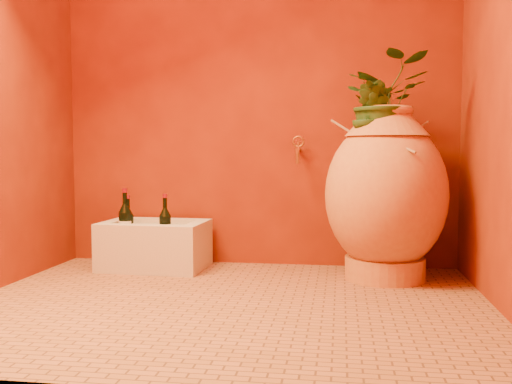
% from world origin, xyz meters
% --- Properties ---
extents(floor, '(2.50, 2.50, 0.00)m').
position_xyz_m(floor, '(0.00, 0.00, 0.00)').
color(floor, brown).
rests_on(floor, ground).
extents(wall_back, '(2.50, 0.02, 2.50)m').
position_xyz_m(wall_back, '(0.00, 1.00, 1.25)').
color(wall_back, '#5F1705').
rests_on(wall_back, ground).
extents(wall_right, '(0.02, 2.00, 2.50)m').
position_xyz_m(wall_right, '(1.25, 0.00, 1.25)').
color(wall_right, '#5F1705').
rests_on(wall_right, ground).
extents(amphora, '(0.83, 0.83, 0.98)m').
position_xyz_m(amphora, '(0.79, 0.65, 0.49)').
color(amphora, '#BC7A35').
rests_on(amphora, floor).
extents(stone_basin, '(0.64, 0.45, 0.29)m').
position_xyz_m(stone_basin, '(-0.60, 0.75, 0.14)').
color(stone_basin, beige).
rests_on(stone_basin, floor).
extents(wine_bottle_a, '(0.08, 0.08, 0.34)m').
position_xyz_m(wine_bottle_a, '(-0.78, 0.72, 0.28)').
color(wine_bottle_a, black).
rests_on(wine_bottle_a, stone_basin).
extents(wine_bottle_b, '(0.07, 0.07, 0.29)m').
position_xyz_m(wine_bottle_b, '(-0.77, 0.74, 0.27)').
color(wine_bottle_b, black).
rests_on(wine_bottle_b, stone_basin).
extents(wine_bottle_c, '(0.08, 0.08, 0.31)m').
position_xyz_m(wine_bottle_c, '(-0.52, 0.70, 0.27)').
color(wine_bottle_c, black).
rests_on(wine_bottle_c, stone_basin).
extents(wall_tap, '(0.07, 0.16, 0.17)m').
position_xyz_m(wall_tap, '(0.27, 0.91, 0.74)').
color(wall_tap, '#A46B26').
rests_on(wall_tap, wall_back).
extents(plant_main, '(0.54, 0.50, 0.51)m').
position_xyz_m(plant_main, '(0.77, 0.65, 1.01)').
color(plant_main, '#1F3F16').
rests_on(plant_main, amphora).
extents(plant_side, '(0.26, 0.25, 0.37)m').
position_xyz_m(plant_side, '(0.69, 0.57, 0.92)').
color(plant_side, '#1F3F16').
rests_on(plant_side, amphora).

